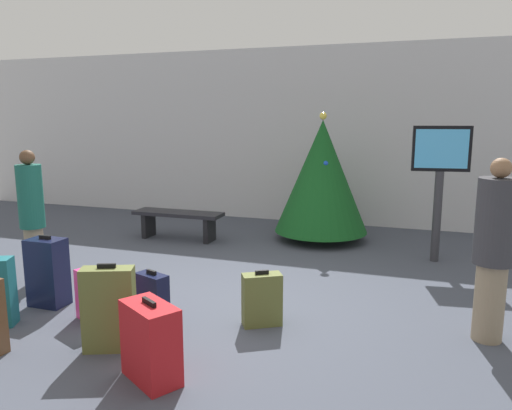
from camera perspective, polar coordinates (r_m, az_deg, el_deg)
The scene contains 13 objects.
ground_plane at distance 5.40m, azimuth -4.85°, elevation -12.24°, with size 16.00×16.00×0.00m, color #424754.
back_wall at distance 9.70m, azimuth 6.77°, elevation 8.00°, with size 16.00×0.20×3.40m, color silver.
holiday_tree at distance 8.22m, azimuth 7.70°, elevation 3.34°, with size 1.55×1.55×2.15m.
flight_info_kiosk at distance 7.36m, azimuth 20.73°, elevation 3.93°, with size 0.79×0.19×1.95m.
waiting_bench at distance 8.42m, azimuth -9.09°, elevation -1.56°, with size 1.55×0.44×0.48m.
traveller_0 at distance 6.57m, azimuth -24.74°, elevation -0.99°, with size 0.38×0.38×1.68m.
traveller_1 at distance 4.95m, azimuth 26.08°, elevation -4.44°, with size 0.49×0.49×1.71m.
suitcase_1 at distance 4.06m, azimuth -12.21°, elevation -15.44°, with size 0.59×0.51×0.67m.
suitcase_2 at distance 5.89m, azimuth -23.18°, elevation -7.24°, with size 0.39×0.27×0.79m.
suitcase_3 at distance 4.61m, azimuth -16.82°, elevation -11.59°, with size 0.49×0.34×0.80m.
suitcase_4 at distance 5.35m, azimuth -18.47°, elevation -9.99°, with size 0.43×0.34×0.56m.
suitcase_5 at distance 4.96m, azimuth 0.70°, elevation -10.99°, with size 0.42×0.35×0.57m.
suitcase_7 at distance 5.09m, azimuth -12.02°, elevation -10.71°, with size 0.38×0.27×0.56m.
Camera 1 is at (2.02, -4.57, 2.06)m, focal length 34.20 mm.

